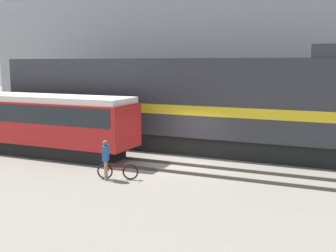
{
  "coord_description": "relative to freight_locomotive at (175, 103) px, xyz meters",
  "views": [
    {
      "loc": [
        7.41,
        -17.95,
        4.81
      ],
      "look_at": [
        -0.84,
        0.28,
        1.8
      ],
      "focal_mm": 45.0,
      "sensor_mm": 36.0,
      "label": 1
    }
  ],
  "objects": [
    {
      "name": "ground_plane",
      "position": [
        1.8,
        -3.34,
        -2.63
      ],
      "size": [
        120.0,
        120.0,
        0.0
      ],
      "primitive_type": "plane",
      "color": "slate"
    },
    {
      "name": "track_near",
      "position": [
        1.8,
        -4.05,
        -2.56
      ],
      "size": [
        60.0,
        1.5,
        0.14
      ],
      "color": "#47423D",
      "rests_on": "ground"
    },
    {
      "name": "track_far",
      "position": [
        1.8,
        -0.0,
        -2.56
      ],
      "size": [
        60.0,
        1.5,
        0.14
      ],
      "color": "#47423D",
      "rests_on": "ground"
    },
    {
      "name": "building_backdrop",
      "position": [
        1.8,
        7.89,
        2.88
      ],
      "size": [
        39.18,
        6.0,
        11.04
      ],
      "color": "#99999E",
      "rests_on": "ground"
    },
    {
      "name": "freight_locomotive",
      "position": [
        0.0,
        0.0,
        0.0
      ],
      "size": [
        20.66,
        3.04,
        5.64
      ],
      "color": "black",
      "rests_on": "ground"
    },
    {
      "name": "streetcar",
      "position": [
        -6.97,
        -4.05,
        -0.84
      ],
      "size": [
        12.68,
        2.54,
        3.14
      ],
      "color": "black",
      "rests_on": "ground"
    },
    {
      "name": "bicycle",
      "position": [
        0.28,
        -6.65,
        -2.29
      ],
      "size": [
        1.67,
        0.7,
        0.73
      ],
      "color": "black",
      "rests_on": "ground"
    },
    {
      "name": "person",
      "position": [
        -0.11,
        -6.93,
        -1.61
      ],
      "size": [
        0.32,
        0.41,
        1.68
      ],
      "color": "#8C7A5B",
      "rests_on": "ground"
    }
  ]
}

